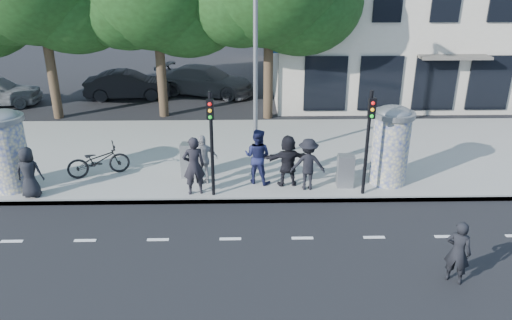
{
  "coord_description": "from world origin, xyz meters",
  "views": [
    {
      "loc": [
        0.46,
        -10.49,
        7.35
      ],
      "look_at": [
        0.75,
        3.5,
        1.49
      ],
      "focal_mm": 35.0,
      "sensor_mm": 36.0,
      "label": 1
    }
  ],
  "objects_px": {
    "street_lamp": "(255,34)",
    "traffic_pole_near": "(211,134)",
    "traffic_pole_far": "(369,133)",
    "ped_b": "(194,166)",
    "ad_column_right": "(391,143)",
    "ped_f": "(288,161)",
    "ped_a": "(29,172)",
    "ped_c": "(257,156)",
    "ad_column_left": "(7,148)",
    "cabinet_right": "(345,171)",
    "bicycle": "(98,160)",
    "ped_d": "(308,164)",
    "car_mid": "(128,85)",
    "cabinet_left": "(190,160)",
    "man_road": "(458,252)",
    "ped_e": "(203,160)",
    "car_right": "(206,80)"
  },
  "relations": [
    {
      "from": "man_road",
      "to": "ad_column_left",
      "type": "bearing_deg",
      "value": 12.6
    },
    {
      "from": "ped_b",
      "to": "car_mid",
      "type": "bearing_deg",
      "value": -81.2
    },
    {
      "from": "cabinet_right",
      "to": "man_road",
      "type": "bearing_deg",
      "value": -68.94
    },
    {
      "from": "ped_a",
      "to": "car_mid",
      "type": "relative_size",
      "value": 0.37
    },
    {
      "from": "ped_a",
      "to": "ped_d",
      "type": "relative_size",
      "value": 0.96
    },
    {
      "from": "cabinet_right",
      "to": "ad_column_left",
      "type": "bearing_deg",
      "value": -178.65
    },
    {
      "from": "ped_d",
      "to": "cabinet_left",
      "type": "xyz_separation_m",
      "value": [
        -3.92,
        1.02,
        -0.26
      ]
    },
    {
      "from": "street_lamp",
      "to": "ped_b",
      "type": "height_order",
      "value": "street_lamp"
    },
    {
      "from": "ad_column_left",
      "to": "ped_c",
      "type": "bearing_deg",
      "value": 1.86
    },
    {
      "from": "ped_b",
      "to": "cabinet_right",
      "type": "xyz_separation_m",
      "value": [
        4.91,
        0.42,
        -0.41
      ]
    },
    {
      "from": "street_lamp",
      "to": "ped_d",
      "type": "bearing_deg",
      "value": -55.45
    },
    {
      "from": "traffic_pole_far",
      "to": "ped_b",
      "type": "height_order",
      "value": "traffic_pole_far"
    },
    {
      "from": "ped_f",
      "to": "car_right",
      "type": "distance_m",
      "value": 12.56
    },
    {
      "from": "ad_column_left",
      "to": "ad_column_right",
      "type": "distance_m",
      "value": 12.4
    },
    {
      "from": "ped_d",
      "to": "bicycle",
      "type": "height_order",
      "value": "ped_d"
    },
    {
      "from": "ped_a",
      "to": "ped_c",
      "type": "distance_m",
      "value": 7.22
    },
    {
      "from": "ad_column_right",
      "to": "cabinet_right",
      "type": "relative_size",
      "value": 2.4
    },
    {
      "from": "ped_f",
      "to": "bicycle",
      "type": "relative_size",
      "value": 0.83
    },
    {
      "from": "ped_b",
      "to": "man_road",
      "type": "relative_size",
      "value": 1.18
    },
    {
      "from": "ad_column_right",
      "to": "ped_d",
      "type": "xyz_separation_m",
      "value": [
        -2.75,
        -0.46,
        -0.52
      ]
    },
    {
      "from": "ad_column_left",
      "to": "cabinet_left",
      "type": "distance_m",
      "value": 5.83
    },
    {
      "from": "ped_d",
      "to": "cabinet_left",
      "type": "distance_m",
      "value": 4.05
    },
    {
      "from": "ad_column_left",
      "to": "ped_f",
      "type": "distance_m",
      "value": 9.03
    },
    {
      "from": "ped_d",
      "to": "cabinet_right",
      "type": "height_order",
      "value": "ped_d"
    },
    {
      "from": "ad_column_right",
      "to": "ped_f",
      "type": "relative_size",
      "value": 1.52
    },
    {
      "from": "street_lamp",
      "to": "ped_e",
      "type": "relative_size",
      "value": 4.7
    },
    {
      "from": "ad_column_right",
      "to": "car_mid",
      "type": "xyz_separation_m",
      "value": [
        -11.06,
        11.17,
        -0.8
      ]
    },
    {
      "from": "bicycle",
      "to": "cabinet_right",
      "type": "relative_size",
      "value": 1.9
    },
    {
      "from": "street_lamp",
      "to": "traffic_pole_near",
      "type": "bearing_deg",
      "value": -116.23
    },
    {
      "from": "ped_b",
      "to": "cabinet_right",
      "type": "bearing_deg",
      "value": 172.31
    },
    {
      "from": "ped_b",
      "to": "traffic_pole_near",
      "type": "bearing_deg",
      "value": 151.33
    },
    {
      "from": "cabinet_left",
      "to": "car_right",
      "type": "distance_m",
      "value": 11.33
    },
    {
      "from": "traffic_pole_near",
      "to": "ped_e",
      "type": "height_order",
      "value": "traffic_pole_near"
    },
    {
      "from": "ped_a",
      "to": "cabinet_left",
      "type": "distance_m",
      "value": 5.07
    },
    {
      "from": "ped_c",
      "to": "bicycle",
      "type": "relative_size",
      "value": 0.9
    },
    {
      "from": "traffic_pole_near",
      "to": "car_mid",
      "type": "bearing_deg",
      "value": 113.54
    },
    {
      "from": "ped_e",
      "to": "cabinet_right",
      "type": "bearing_deg",
      "value": 153.44
    },
    {
      "from": "ped_d",
      "to": "ped_b",
      "type": "bearing_deg",
      "value": 5.7
    },
    {
      "from": "traffic_pole_far",
      "to": "cabinet_left",
      "type": "bearing_deg",
      "value": 165.49
    },
    {
      "from": "ped_f",
      "to": "cabinet_right",
      "type": "height_order",
      "value": "ped_f"
    },
    {
      "from": "ped_b",
      "to": "cabinet_left",
      "type": "xyz_separation_m",
      "value": [
        -0.27,
        1.29,
        -0.36
      ]
    },
    {
      "from": "ped_e",
      "to": "cabinet_right",
      "type": "height_order",
      "value": "ped_e"
    },
    {
      "from": "traffic_pole_far",
      "to": "ped_b",
      "type": "relative_size",
      "value": 1.77
    },
    {
      "from": "traffic_pole_far",
      "to": "street_lamp",
      "type": "xyz_separation_m",
      "value": [
        -3.4,
        2.84,
        2.56
      ]
    },
    {
      "from": "ped_c",
      "to": "cabinet_right",
      "type": "xyz_separation_m",
      "value": [
        2.88,
        -0.37,
        -0.39
      ]
    },
    {
      "from": "bicycle",
      "to": "ped_f",
      "type": "bearing_deg",
      "value": -119.74
    },
    {
      "from": "ped_f",
      "to": "man_road",
      "type": "xyz_separation_m",
      "value": [
        3.62,
        -5.13,
        -0.21
      ]
    },
    {
      "from": "traffic_pole_near",
      "to": "street_lamp",
      "type": "bearing_deg",
      "value": 63.77
    },
    {
      "from": "ped_a",
      "to": "car_mid",
      "type": "bearing_deg",
      "value": -91.79
    },
    {
      "from": "ped_a",
      "to": "bicycle",
      "type": "distance_m",
      "value": 2.34
    }
  ]
}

